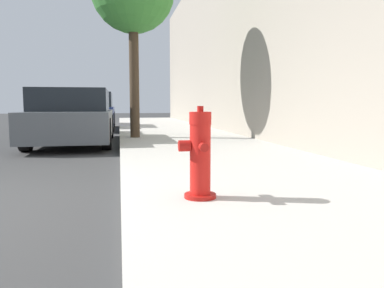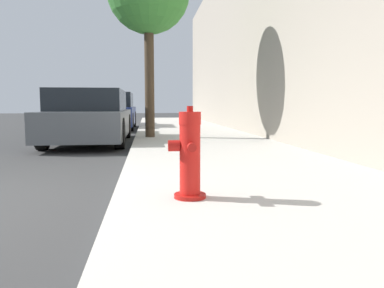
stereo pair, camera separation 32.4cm
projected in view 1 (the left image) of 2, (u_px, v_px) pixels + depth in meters
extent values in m
cube|color=beige|center=(279.00, 192.00, 3.81)|extent=(3.17, 40.00, 0.15)
cylinder|color=#A91511|center=(200.00, 196.00, 3.27)|extent=(0.28, 0.28, 0.04)
cylinder|color=red|center=(200.00, 159.00, 3.23)|extent=(0.18, 0.18, 0.61)
cylinder|color=red|center=(200.00, 118.00, 3.20)|extent=(0.19, 0.19, 0.11)
cylinder|color=#A91511|center=(200.00, 109.00, 3.19)|extent=(0.05, 0.05, 0.05)
cylinder|color=#A91511|center=(204.00, 147.00, 3.09)|extent=(0.07, 0.08, 0.07)
cylinder|color=#A91511|center=(197.00, 144.00, 3.35)|extent=(0.07, 0.08, 0.07)
cylinder|color=#A91511|center=(184.00, 146.00, 3.19)|extent=(0.10, 0.10, 0.10)
cube|color=#4C5156|center=(74.00, 124.00, 9.13)|extent=(1.78, 4.46, 0.63)
cube|color=black|center=(73.00, 100.00, 8.90)|extent=(1.63, 2.45, 0.51)
cylinder|color=black|center=(50.00, 127.00, 10.35)|extent=(0.20, 0.68, 0.68)
cylinder|color=black|center=(110.00, 126.00, 10.65)|extent=(0.20, 0.68, 0.68)
cylinder|color=black|center=(25.00, 135.00, 7.65)|extent=(0.20, 0.68, 0.68)
cylinder|color=black|center=(106.00, 134.00, 7.95)|extent=(0.20, 0.68, 0.68)
cube|color=navy|center=(91.00, 116.00, 14.48)|extent=(1.74, 4.47, 0.69)
cube|color=black|center=(90.00, 100.00, 14.24)|extent=(1.60, 2.46, 0.55)
cylinder|color=black|center=(74.00, 120.00, 15.70)|extent=(0.20, 0.67, 0.67)
cylinder|color=black|center=(113.00, 119.00, 16.00)|extent=(0.20, 0.67, 0.67)
cylinder|color=black|center=(65.00, 123.00, 13.00)|extent=(0.20, 0.67, 0.67)
cylinder|color=black|center=(111.00, 122.00, 13.30)|extent=(0.20, 0.67, 0.67)
cylinder|color=#423323|center=(134.00, 79.00, 9.20)|extent=(0.24, 0.24, 2.89)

